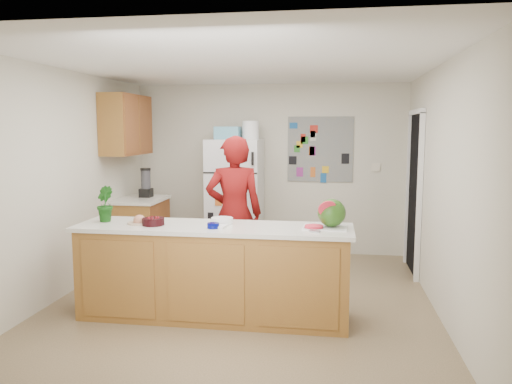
# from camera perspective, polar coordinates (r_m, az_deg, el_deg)

# --- Properties ---
(floor) EXTENTS (4.00, 4.50, 0.02)m
(floor) POSITION_cam_1_polar(r_m,az_deg,el_deg) (5.52, -1.51, -12.43)
(floor) COLOR brown
(floor) RESTS_ON ground
(wall_back) EXTENTS (4.00, 0.02, 2.50)m
(wall_back) POSITION_cam_1_polar(r_m,az_deg,el_deg) (7.46, 1.55, 2.63)
(wall_back) COLOR beige
(wall_back) RESTS_ON ground
(wall_left) EXTENTS (0.02, 4.50, 2.50)m
(wall_left) POSITION_cam_1_polar(r_m,az_deg,el_deg) (5.93, -21.03, 0.96)
(wall_left) COLOR beige
(wall_left) RESTS_ON ground
(wall_right) EXTENTS (0.02, 4.50, 2.50)m
(wall_right) POSITION_cam_1_polar(r_m,az_deg,el_deg) (5.26, 20.51, 0.25)
(wall_right) COLOR beige
(wall_right) RESTS_ON ground
(ceiling) EXTENTS (4.00, 4.50, 0.02)m
(ceiling) POSITION_cam_1_polar(r_m,az_deg,el_deg) (5.24, -1.60, 14.48)
(ceiling) COLOR white
(ceiling) RESTS_ON wall_back
(doorway) EXTENTS (0.03, 0.85, 2.04)m
(doorway) POSITION_cam_1_polar(r_m,az_deg,el_deg) (6.70, 17.72, -0.21)
(doorway) COLOR black
(doorway) RESTS_ON ground
(peninsula_base) EXTENTS (2.60, 0.62, 0.88)m
(peninsula_base) POSITION_cam_1_polar(r_m,az_deg,el_deg) (4.96, -4.87, -9.29)
(peninsula_base) COLOR brown
(peninsula_base) RESTS_ON floor
(peninsula_top) EXTENTS (2.68, 0.70, 0.04)m
(peninsula_top) POSITION_cam_1_polar(r_m,az_deg,el_deg) (4.85, -4.93, -4.07)
(peninsula_top) COLOR silver
(peninsula_top) RESTS_ON peninsula_base
(side_counter_base) EXTENTS (0.60, 0.80, 0.86)m
(side_counter_base) POSITION_cam_1_polar(r_m,az_deg,el_deg) (7.12, -13.09, -4.45)
(side_counter_base) COLOR brown
(side_counter_base) RESTS_ON floor
(side_counter_top) EXTENTS (0.64, 0.84, 0.04)m
(side_counter_top) POSITION_cam_1_polar(r_m,az_deg,el_deg) (7.04, -13.19, -0.86)
(side_counter_top) COLOR silver
(side_counter_top) RESTS_ON side_counter_base
(upper_cabinets) EXTENTS (0.35, 1.00, 0.80)m
(upper_cabinets) POSITION_cam_1_polar(r_m,az_deg,el_deg) (6.98, -14.59, 7.43)
(upper_cabinets) COLOR brown
(upper_cabinets) RESTS_ON wall_left
(refrigerator) EXTENTS (0.75, 0.70, 1.70)m
(refrigerator) POSITION_cam_1_polar(r_m,az_deg,el_deg) (7.20, -2.40, -0.74)
(refrigerator) COLOR silver
(refrigerator) RESTS_ON floor
(fridge_top_bin) EXTENTS (0.35, 0.28, 0.18)m
(fridge_top_bin) POSITION_cam_1_polar(r_m,az_deg,el_deg) (7.15, -3.23, 6.75)
(fridge_top_bin) COLOR #5999B2
(fridge_top_bin) RESTS_ON refrigerator
(photo_collage) EXTENTS (0.95, 0.01, 0.95)m
(photo_collage) POSITION_cam_1_polar(r_m,az_deg,el_deg) (7.36, 7.35, 4.85)
(photo_collage) COLOR slate
(photo_collage) RESTS_ON wall_back
(person) EXTENTS (0.73, 0.56, 1.77)m
(person) POSITION_cam_1_polar(r_m,az_deg,el_deg) (5.69, -2.50, -2.51)
(person) COLOR #690C0C
(person) RESTS_ON floor
(blender_appliance) EXTENTS (0.13, 0.13, 0.38)m
(blender_appliance) POSITION_cam_1_polar(r_m,az_deg,el_deg) (7.12, -12.47, 0.95)
(blender_appliance) COLOR black
(blender_appliance) RESTS_ON side_counter_top
(cutting_board) EXTENTS (0.41, 0.32, 0.01)m
(cutting_board) POSITION_cam_1_polar(r_m,az_deg,el_deg) (4.74, 7.88, -4.05)
(cutting_board) COLOR white
(cutting_board) RESTS_ON peninsula_top
(watermelon) EXTENTS (0.26, 0.26, 0.26)m
(watermelon) POSITION_cam_1_polar(r_m,az_deg,el_deg) (4.74, 8.64, -2.38)
(watermelon) COLOR #285311
(watermelon) RESTS_ON cutting_board
(watermelon_slice) EXTENTS (0.17, 0.17, 0.02)m
(watermelon_slice) POSITION_cam_1_polar(r_m,az_deg,el_deg) (4.69, 6.63, -3.94)
(watermelon_slice) COLOR red
(watermelon_slice) RESTS_ON cutting_board
(cherry_bowl) EXTENTS (0.26, 0.26, 0.07)m
(cherry_bowl) POSITION_cam_1_polar(r_m,az_deg,el_deg) (4.94, -11.66, -3.33)
(cherry_bowl) COLOR black
(cherry_bowl) RESTS_ON peninsula_top
(white_bowl) EXTENTS (0.23, 0.23, 0.06)m
(white_bowl) POSITION_cam_1_polar(r_m,az_deg,el_deg) (4.92, -3.90, -3.29)
(white_bowl) COLOR white
(white_bowl) RESTS_ON peninsula_top
(cobalt_bowl) EXTENTS (0.13, 0.13, 0.05)m
(cobalt_bowl) POSITION_cam_1_polar(r_m,az_deg,el_deg) (4.71, -4.91, -3.85)
(cobalt_bowl) COLOR #000456
(cobalt_bowl) RESTS_ON peninsula_top
(plate) EXTENTS (0.25, 0.25, 0.02)m
(plate) POSITION_cam_1_polar(r_m,az_deg,el_deg) (5.04, -13.17, -3.46)
(plate) COLOR #BCAD94
(plate) RESTS_ON peninsula_top
(paper_towel) EXTENTS (0.18, 0.17, 0.02)m
(paper_towel) POSITION_cam_1_polar(r_m,az_deg,el_deg) (4.75, -4.47, -3.92)
(paper_towel) COLOR white
(paper_towel) RESTS_ON peninsula_top
(keys) EXTENTS (0.11, 0.08, 0.01)m
(keys) POSITION_cam_1_polar(r_m,az_deg,el_deg) (4.55, 6.74, -4.49)
(keys) COLOR gray
(keys) RESTS_ON peninsula_top
(potted_plant) EXTENTS (0.25, 0.25, 0.36)m
(potted_plant) POSITION_cam_1_polar(r_m,az_deg,el_deg) (5.24, -16.95, -1.31)
(potted_plant) COLOR #193E0F
(potted_plant) RESTS_ON peninsula_top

